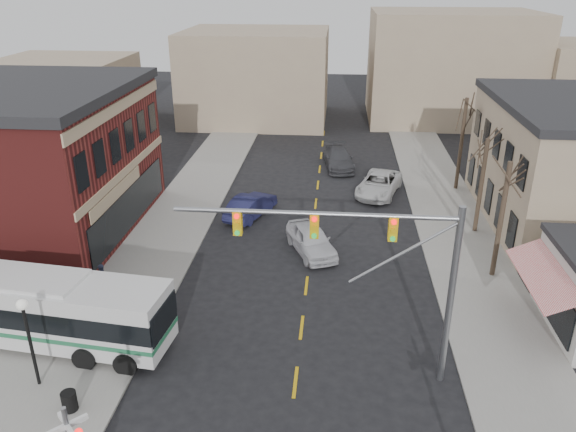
% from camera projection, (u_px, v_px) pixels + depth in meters
% --- Properties ---
extents(ground, '(160.00, 160.00, 0.00)m').
position_uv_depth(ground, '(292.00, 416.00, 21.98)').
color(ground, black).
rests_on(ground, ground).
extents(sidewalk_west, '(5.00, 60.00, 0.12)m').
position_uv_depth(sidewalk_west, '(185.00, 209.00, 40.97)').
color(sidewalk_west, gray).
rests_on(sidewalk_west, ground).
extents(sidewalk_east, '(5.00, 60.00, 0.12)m').
position_uv_depth(sidewalk_east, '(449.00, 218.00, 39.43)').
color(sidewalk_east, gray).
rests_on(sidewalk_east, ground).
extents(tree_east_a, '(0.28, 0.28, 6.75)m').
position_uv_depth(tree_east_a, '(501.00, 220.00, 30.68)').
color(tree_east_a, '#382B21').
rests_on(tree_east_a, sidewalk_east).
extents(tree_east_b, '(0.28, 0.28, 6.30)m').
position_uv_depth(tree_east_b, '(481.00, 186.00, 36.22)').
color(tree_east_b, '#382B21').
rests_on(tree_east_b, sidewalk_east).
extents(tree_east_c, '(0.28, 0.28, 7.20)m').
position_uv_depth(tree_east_c, '(461.00, 144.00, 43.32)').
color(tree_east_c, '#382B21').
rests_on(tree_east_c, sidewalk_east).
extents(transit_bus, '(13.18, 4.27, 3.33)m').
position_uv_depth(transit_bus, '(32.00, 307.00, 25.69)').
color(transit_bus, silver).
rests_on(transit_bus, ground).
extents(traffic_signal_mast, '(11.13, 0.30, 8.00)m').
position_uv_depth(traffic_signal_mast, '(378.00, 256.00, 21.92)').
color(traffic_signal_mast, gray).
rests_on(traffic_signal_mast, ground).
extents(street_lamp, '(0.44, 0.44, 4.10)m').
position_uv_depth(street_lamp, '(26.00, 325.00, 22.38)').
color(street_lamp, black).
rests_on(street_lamp, sidewalk_west).
extents(trash_bin, '(0.60, 0.60, 0.82)m').
position_uv_depth(trash_bin, '(69.00, 401.00, 22.01)').
color(trash_bin, black).
rests_on(trash_bin, sidewalk_west).
extents(car_a, '(3.84, 5.42, 1.71)m').
position_uv_depth(car_a, '(311.00, 240.00, 34.47)').
color(car_a, silver).
rests_on(car_a, ground).
extents(car_b, '(3.39, 5.26, 1.64)m').
position_uv_depth(car_b, '(251.00, 205.00, 39.60)').
color(car_b, '#1B1D45').
rests_on(car_b, ground).
extents(car_c, '(4.28, 6.42, 1.64)m').
position_uv_depth(car_c, '(379.00, 184.00, 43.59)').
color(car_c, silver).
rests_on(car_c, ground).
extents(car_d, '(3.07, 5.95, 1.65)m').
position_uv_depth(car_d, '(339.00, 159.00, 49.41)').
color(car_d, '#3C3C41').
rests_on(car_d, ground).
extents(pedestrian_near, '(0.52, 0.65, 1.56)m').
position_uv_depth(pedestrian_near, '(96.00, 315.00, 26.85)').
color(pedestrian_near, '#4E403F').
rests_on(pedestrian_near, sidewalk_west).
extents(pedestrian_far, '(0.98, 1.01, 1.64)m').
position_uv_depth(pedestrian_far, '(103.00, 278.00, 30.00)').
color(pedestrian_far, '#303854').
rests_on(pedestrian_far, sidewalk_west).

